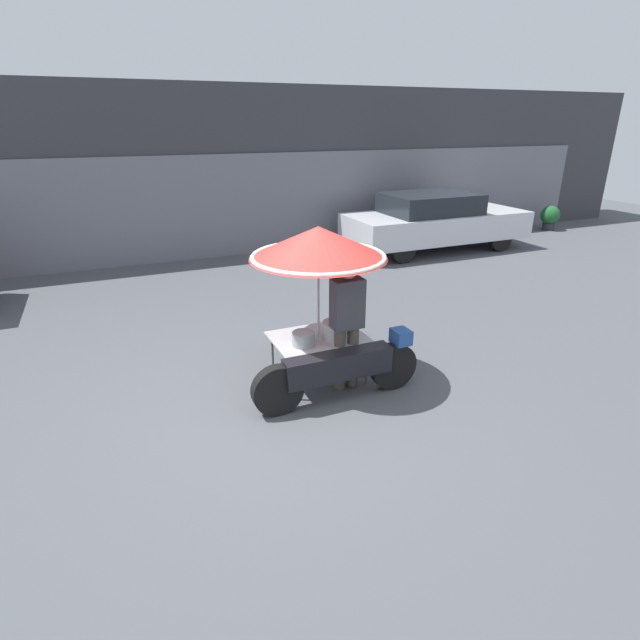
# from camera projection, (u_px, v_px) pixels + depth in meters

# --- Properties ---
(ground_plane) EXTENTS (36.00, 36.00, 0.00)m
(ground_plane) POSITION_uv_depth(u_px,v_px,m) (291.00, 408.00, 5.84)
(ground_plane) COLOR #4C4F54
(shopfront_building) EXTENTS (28.00, 2.06, 3.92)m
(shopfront_building) POSITION_uv_depth(u_px,v_px,m) (171.00, 172.00, 12.13)
(shopfront_building) COLOR #38383D
(shopfront_building) RESTS_ON ground
(vendor_motorcycle_cart) EXTENTS (2.11, 1.65, 1.99)m
(vendor_motorcycle_cart) POSITION_uv_depth(u_px,v_px,m) (322.00, 270.00, 5.89)
(vendor_motorcycle_cart) COLOR black
(vendor_motorcycle_cart) RESTS_ON ground
(vendor_person) EXTENTS (0.38, 0.22, 1.63)m
(vendor_person) POSITION_uv_depth(u_px,v_px,m) (347.00, 319.00, 5.97)
(vendor_person) COLOR #4C473D
(vendor_person) RESTS_ON ground
(parked_car) EXTENTS (4.68, 1.84, 1.44)m
(parked_car) POSITION_uv_depth(u_px,v_px,m) (434.00, 221.00, 12.66)
(parked_car) COLOR black
(parked_car) RESTS_ON ground
(potted_plant) EXTENTS (0.56, 0.56, 0.73)m
(potted_plant) POSITION_uv_depth(u_px,v_px,m) (550.00, 217.00, 15.13)
(potted_plant) COLOR #2D2D33
(potted_plant) RESTS_ON ground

